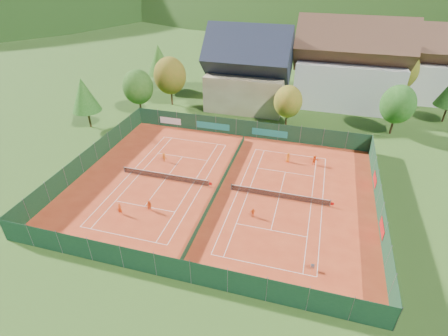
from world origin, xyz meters
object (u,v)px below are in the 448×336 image
(chalet, at_px, (248,73))
(player_right_far_b, at_px, (314,160))
(player_left_mid, at_px, (149,206))
(player_left_near, at_px, (120,209))
(player_left_far, at_px, (164,157))
(player_right_far_a, at_px, (288,158))
(hotel_block_b, at_px, (418,67))
(hotel_block_a, at_px, (349,69))
(ball_hopper, at_px, (313,266))
(player_right_near, at_px, (253,213))

(chalet, xyz_separation_m, player_right_far_b, (14.82, -20.35, -5.84))
(player_left_mid, bearing_deg, chalet, 84.80)
(chalet, height_order, player_left_near, chalet)
(player_left_far, xyz_separation_m, player_right_far_a, (18.06, 4.96, 0.05))
(hotel_block_b, distance_m, player_right_far_b, 39.30)
(hotel_block_a, height_order, player_right_far_a, hotel_block_a)
(hotel_block_b, relative_size, player_left_near, 11.14)
(ball_hopper, distance_m, player_left_mid, 20.34)
(player_left_mid, bearing_deg, player_right_far_a, 48.61)
(chalet, relative_size, player_left_mid, 10.86)
(player_right_far_a, bearing_deg, hotel_block_b, -109.91)
(player_left_mid, distance_m, player_right_far_b, 25.10)
(player_left_far, bearing_deg, player_right_far_b, -167.61)
(player_left_mid, xyz_separation_m, player_left_far, (-3.14, 11.42, -0.04))
(chalet, xyz_separation_m, player_left_far, (-7.12, -25.56, -5.92))
(player_left_far, height_order, player_right_far_b, player_right_far_b)
(player_left_near, relative_size, player_right_near, 1.20)
(ball_hopper, xyz_separation_m, player_right_far_a, (-5.00, 20.49, 0.21))
(hotel_block_b, bearing_deg, player_left_near, -127.36)
(hotel_block_b, bearing_deg, hotel_block_a, -150.26)
(player_left_far, xyz_separation_m, player_right_far_b, (21.93, 5.21, 0.08))
(chalet, distance_m, player_right_far_b, 25.84)
(hotel_block_b, relative_size, player_left_far, 12.18)
(player_left_near, height_order, player_left_mid, player_left_near)
(player_left_far, distance_m, player_right_far_b, 22.54)
(chalet, bearing_deg, hotel_block_b, 22.99)
(player_right_far_a, bearing_deg, player_left_mid, 60.28)
(chalet, bearing_deg, player_left_mid, -96.14)
(chalet, relative_size, player_left_near, 10.44)
(player_right_near, height_order, player_right_far_a, player_right_far_a)
(hotel_block_b, height_order, player_right_near, hotel_block_b)
(hotel_block_a, xyz_separation_m, hotel_block_b, (14.00, 8.00, -0.76))
(chalet, relative_size, ball_hopper, 20.25)
(player_right_far_a, bearing_deg, ball_hopper, 116.33)
(player_right_far_b, bearing_deg, player_right_far_a, 7.25)
(player_right_far_a, bearing_deg, chalet, -49.42)
(player_right_far_b, bearing_deg, ball_hopper, 96.62)
(chalet, xyz_separation_m, player_right_near, (8.49, -34.64, -5.98))
(hotel_block_a, xyz_separation_m, ball_hopper, (-3.06, -47.09, -6.83))
(hotel_block_a, distance_m, player_left_far, 41.51)
(hotel_block_a, relative_size, player_right_far_a, 14.19)
(hotel_block_b, xyz_separation_m, player_right_near, (-24.51, -48.64, -5.97))
(hotel_block_b, height_order, player_right_far_a, hotel_block_b)
(player_right_far_a, xyz_separation_m, player_right_far_b, (3.88, 0.25, 0.03))
(player_left_far, relative_size, player_right_far_a, 0.93)
(player_right_near, distance_m, player_right_far_b, 15.63)
(chalet, relative_size, hotel_block_a, 0.75)
(player_left_near, distance_m, player_left_mid, 3.49)
(player_left_mid, relative_size, player_right_far_b, 0.95)
(chalet, relative_size, player_right_far_a, 10.64)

